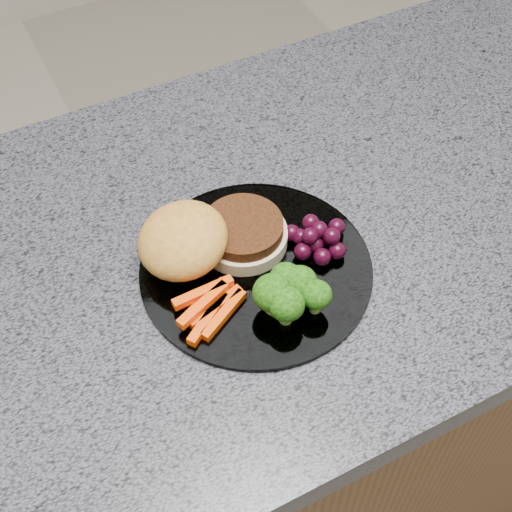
{
  "coord_description": "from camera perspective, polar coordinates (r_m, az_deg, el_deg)",
  "views": [
    {
      "loc": [
        -0.29,
        -0.49,
        1.53
      ],
      "look_at": [
        -0.07,
        -0.06,
        0.93
      ],
      "focal_mm": 50.0,
      "sensor_mm": 36.0,
      "label": 1
    }
  ],
  "objects": [
    {
      "name": "island_cabinet",
      "position": [
        1.24,
        1.69,
        -11.44
      ],
      "size": [
        1.2,
        0.6,
        0.86
      ],
      "primitive_type": "cube",
      "color": "brown",
      "rests_on": "ground"
    },
    {
      "name": "countertop",
      "position": [
        0.86,
        2.38,
        2.29
      ],
      "size": [
        1.2,
        0.6,
        0.04
      ],
      "primitive_type": "cube",
      "color": "#53535E",
      "rests_on": "island_cabinet"
    },
    {
      "name": "plate",
      "position": [
        0.79,
        -0.0,
        -1.03
      ],
      "size": [
        0.26,
        0.26,
        0.01
      ],
      "primitive_type": "cylinder",
      "color": "white",
      "rests_on": "countertop"
    },
    {
      "name": "burger",
      "position": [
        0.79,
        -4.12,
        1.27
      ],
      "size": [
        0.18,
        0.12,
        0.06
      ],
      "rotation": [
        0.0,
        0.0,
        0.09
      ],
      "color": "beige",
      "rests_on": "plate"
    },
    {
      "name": "carrot_sticks",
      "position": [
        0.75,
        -3.75,
        -4.04
      ],
      "size": [
        0.08,
        0.06,
        0.02
      ],
      "rotation": [
        0.0,
        0.0,
        0.12
      ],
      "color": "#F74704",
      "rests_on": "plate"
    },
    {
      "name": "broccoli",
      "position": [
        0.74,
        2.66,
        -2.86
      ],
      "size": [
        0.08,
        0.07,
        0.05
      ],
      "rotation": [
        0.0,
        0.0,
        -0.19
      ],
      "color": "#649837",
      "rests_on": "plate"
    },
    {
      "name": "grape_bunch",
      "position": [
        0.8,
        4.94,
        1.45
      ],
      "size": [
        0.07,
        0.07,
        0.03
      ],
      "rotation": [
        0.0,
        0.0,
        -0.22
      ],
      "color": "black",
      "rests_on": "plate"
    }
  ]
}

